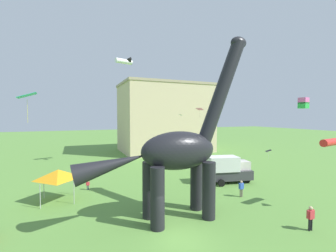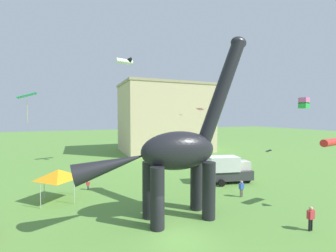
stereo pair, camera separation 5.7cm
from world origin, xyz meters
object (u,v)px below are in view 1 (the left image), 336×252
at_px(person_strolling_adult, 311,216).
at_px(kite_near_high, 200,109).
at_px(dinosaur_sculpture, 178,151).
at_px(kite_mid_left, 181,115).
at_px(kite_near_low, 125,61).
at_px(person_watching_child, 88,184).
at_px(kite_trailing, 268,151).
at_px(kite_far_left, 333,143).
at_px(person_far_spectator, 241,187).
at_px(parked_box_truck, 227,169).
at_px(kite_mid_right, 303,103).
at_px(kite_drifting, 27,96).
at_px(festival_canopy_tent, 58,174).

xyz_separation_m(person_strolling_adult, kite_near_high, (5.70, 24.87, 8.17)).
relative_size(dinosaur_sculpture, kite_mid_left, 19.95).
bearing_deg(kite_near_low, kite_near_high, -3.57).
xyz_separation_m(person_watching_child, kite_trailing, (14.29, -11.02, 4.38)).
bearing_deg(kite_far_left, kite_trailing, 149.52).
xyz_separation_m(person_far_spectator, kite_mid_left, (3.32, 20.70, 7.18)).
relative_size(parked_box_truck, person_watching_child, 5.86).
xyz_separation_m(person_watching_child, person_far_spectator, (13.91, -8.09, 0.37)).
distance_m(person_strolling_adult, kite_mid_right, 15.42).
relative_size(dinosaur_sculpture, kite_near_high, 8.76).
bearing_deg(kite_near_low, kite_drifting, -114.31).
bearing_deg(person_far_spectator, festival_canopy_tent, -163.49).
bearing_deg(kite_trailing, parked_box_truck, 79.66).
xyz_separation_m(person_watching_child, kite_near_low, (6.36, 10.46, 16.08)).
xyz_separation_m(person_watching_child, kite_drifting, (-3.60, -11.58, 8.51)).
height_order(person_far_spectator, kite_mid_right, kite_mid_right).
height_order(festival_canopy_tent, kite_drifting, kite_drifting).
relative_size(kite_near_high, kite_drifting, 1.04).
xyz_separation_m(person_far_spectator, kite_far_left, (4.81, -5.54, 4.80)).
distance_m(kite_near_low, kite_drifting, 25.35).
bearing_deg(kite_drifting, person_watching_child, 72.74).
bearing_deg(kite_near_low, person_strolling_adult, -73.70).
relative_size(person_strolling_adult, kite_near_low, 0.60).
bearing_deg(kite_trailing, person_far_spectator, 97.40).
bearing_deg(kite_mid_right, kite_drifting, -170.65).
xyz_separation_m(dinosaur_sculpture, kite_near_low, (0.23, 20.36, 11.35)).
relative_size(parked_box_truck, kite_drifting, 3.65).
xyz_separation_m(parked_box_truck, kite_drifting, (-19.25, -8.05, 7.48)).
relative_size(person_watching_child, kite_trailing, 1.28).
bearing_deg(person_strolling_adult, parked_box_truck, -91.65).
bearing_deg(kite_near_low, kite_trailing, -69.74).
xyz_separation_m(person_watching_child, kite_far_left, (18.72, -13.63, 5.17)).
xyz_separation_m(kite_near_low, kite_trailing, (7.93, -21.48, -11.70)).
bearing_deg(dinosaur_sculpture, kite_trailing, 0.81).
distance_m(kite_far_left, kite_drifting, 22.66).
height_order(person_watching_child, kite_far_left, kite_far_left).
xyz_separation_m(person_watching_child, person_strolling_adult, (13.87, -15.24, 0.43)).
distance_m(parked_box_truck, kite_trailing, 8.32).
bearing_deg(kite_mid_left, kite_drifting, -130.73).
xyz_separation_m(festival_canopy_tent, kite_drifting, (-0.86, -9.25, 6.58)).
bearing_deg(kite_mid_left, kite_near_high, -51.71).
bearing_deg(person_far_spectator, person_watching_child, -174.61).
bearing_deg(kite_far_left, person_watching_child, 143.94).
relative_size(kite_near_low, kite_trailing, 3.61).
xyz_separation_m(person_far_spectator, kite_mid_right, (9.91, 1.02, 8.56)).
relative_size(person_far_spectator, kite_near_high, 0.96).
bearing_deg(kite_near_high, kite_trailing, -104.36).
distance_m(festival_canopy_tent, kite_mid_right, 27.87).
distance_m(parked_box_truck, kite_mid_left, 17.48).
height_order(kite_drifting, kite_mid_left, kite_drifting).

